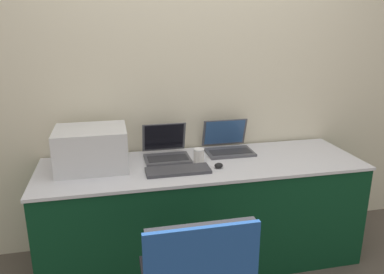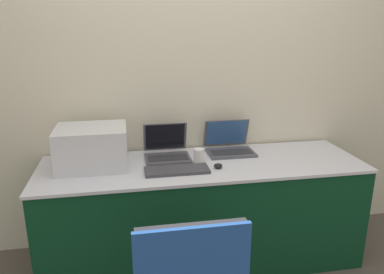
{
  "view_description": "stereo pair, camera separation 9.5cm",
  "coord_description": "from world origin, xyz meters",
  "px_view_note": "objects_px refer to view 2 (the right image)",
  "views": [
    {
      "loc": [
        -0.6,
        -2.0,
        1.66
      ],
      "look_at": [
        -0.07,
        0.36,
        0.93
      ],
      "focal_mm": 35.0,
      "sensor_mm": 36.0,
      "label": 1
    },
    {
      "loc": [
        -0.5,
        -2.02,
        1.66
      ],
      "look_at": [
        -0.07,
        0.36,
        0.93
      ],
      "focal_mm": 35.0,
      "sensor_mm": 36.0,
      "label": 2
    }
  ],
  "objects_px": {
    "external_keyboard": "(177,170)",
    "mouse": "(218,166)",
    "laptop_right": "(229,145)",
    "printer": "(92,146)",
    "laptop_left": "(167,150)",
    "coffee_cup": "(199,156)"
  },
  "relations": [
    {
      "from": "external_keyboard",
      "to": "mouse",
      "type": "bearing_deg",
      "value": 1.2
    },
    {
      "from": "laptop_right",
      "to": "printer",
      "type": "bearing_deg",
      "value": -172.7
    },
    {
      "from": "laptop_right",
      "to": "laptop_left",
      "type": "bearing_deg",
      "value": -175.52
    },
    {
      "from": "laptop_left",
      "to": "laptop_right",
      "type": "distance_m",
      "value": 0.47
    },
    {
      "from": "printer",
      "to": "external_keyboard",
      "type": "xyz_separation_m",
      "value": [
        0.54,
        -0.19,
        -0.14
      ]
    },
    {
      "from": "coffee_cup",
      "to": "mouse",
      "type": "bearing_deg",
      "value": -53.99
    },
    {
      "from": "laptop_left",
      "to": "coffee_cup",
      "type": "distance_m",
      "value": 0.25
    },
    {
      "from": "mouse",
      "to": "printer",
      "type": "bearing_deg",
      "value": 166.9
    },
    {
      "from": "printer",
      "to": "coffee_cup",
      "type": "height_order",
      "value": "printer"
    },
    {
      "from": "mouse",
      "to": "coffee_cup",
      "type": "bearing_deg",
      "value": 126.01
    },
    {
      "from": "printer",
      "to": "coffee_cup",
      "type": "distance_m",
      "value": 0.72
    },
    {
      "from": "printer",
      "to": "external_keyboard",
      "type": "bearing_deg",
      "value": -19.93
    },
    {
      "from": "laptop_left",
      "to": "external_keyboard",
      "type": "height_order",
      "value": "laptop_left"
    },
    {
      "from": "laptop_right",
      "to": "coffee_cup",
      "type": "relative_size",
      "value": 3.56
    },
    {
      "from": "external_keyboard",
      "to": "laptop_left",
      "type": "bearing_deg",
      "value": 96.42
    },
    {
      "from": "laptop_left",
      "to": "coffee_cup",
      "type": "xyz_separation_m",
      "value": [
        0.2,
        -0.14,
        -0.0
      ]
    },
    {
      "from": "laptop_right",
      "to": "mouse",
      "type": "distance_m",
      "value": 0.35
    },
    {
      "from": "printer",
      "to": "laptop_right",
      "type": "relative_size",
      "value": 1.34
    },
    {
      "from": "printer",
      "to": "laptop_left",
      "type": "bearing_deg",
      "value": 9.9
    },
    {
      "from": "laptop_right",
      "to": "external_keyboard",
      "type": "distance_m",
      "value": 0.54
    },
    {
      "from": "external_keyboard",
      "to": "printer",
      "type": "bearing_deg",
      "value": 160.07
    },
    {
      "from": "laptop_left",
      "to": "laptop_right",
      "type": "height_order",
      "value": "laptop_left"
    }
  ]
}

